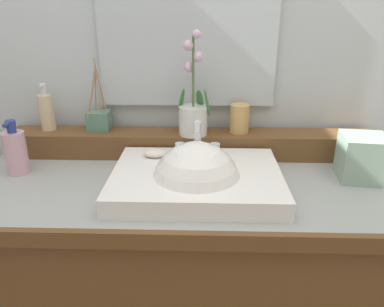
{
  "coord_description": "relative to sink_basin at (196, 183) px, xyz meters",
  "views": [
    {
      "loc": [
        0.04,
        -1.01,
        1.33
      ],
      "look_at": [
        0.01,
        -0.01,
        0.93
      ],
      "focal_mm": 34.77,
      "sensor_mm": 36.0,
      "label": 1
    }
  ],
  "objects": [
    {
      "name": "sink_basin",
      "position": [
        0.0,
        0.0,
        0.0
      ],
      "size": [
        0.48,
        0.37,
        0.28
      ],
      "color": "white",
      "rests_on": "vanity_cabinet"
    },
    {
      "name": "back_ledge",
      "position": [
        -0.02,
        0.27,
        0.02
      ],
      "size": [
        1.27,
        0.12,
        0.08
      ],
      "primitive_type": "cube",
      "color": "brown",
      "rests_on": "vanity_cabinet"
    },
    {
      "name": "reed_diffuser",
      "position": [
        -0.35,
        0.29,
        0.1
      ],
      "size": [
        0.08,
        0.09,
        0.25
      ],
      "color": "slate",
      "rests_on": "back_ledge"
    },
    {
      "name": "soap_dispenser",
      "position": [
        -0.53,
        0.28,
        0.13
      ],
      "size": [
        0.05,
        0.05,
        0.16
      ],
      "color": "beige",
      "rests_on": "back_ledge"
    },
    {
      "name": "mirror",
      "position": [
        -0.04,
        0.33,
        0.4
      ],
      "size": [
        0.6,
        0.02,
        0.51
      ],
      "primitive_type": "cube",
      "color": "silver"
    },
    {
      "name": "wall_back",
      "position": [
        -0.02,
        0.45,
        0.38
      ],
      "size": [
        3.3,
        0.2,
        2.47
      ],
      "primitive_type": "cube",
      "color": "silver",
      "rests_on": "ground"
    },
    {
      "name": "vanity_cabinet",
      "position": [
        -0.02,
        0.06,
        -0.44
      ],
      "size": [
        1.35,
        0.57,
        0.84
      ],
      "color": "brown",
      "rests_on": "ground"
    },
    {
      "name": "potted_plant",
      "position": [
        -0.02,
        0.25,
        0.15
      ],
      "size": [
        0.12,
        0.1,
        0.34
      ],
      "color": "silver",
      "rests_on": "back_ledge"
    },
    {
      "name": "lotion_bottle",
      "position": [
        -0.56,
        0.1,
        0.05
      ],
      "size": [
        0.07,
        0.07,
        0.17
      ],
      "color": "#D19CAB",
      "rests_on": "vanity_cabinet"
    },
    {
      "name": "soap_bar",
      "position": [
        -0.13,
        0.11,
        0.05
      ],
      "size": [
        0.07,
        0.04,
        0.02
      ],
      "primitive_type": "ellipsoid",
      "color": "silver",
      "rests_on": "sink_basin"
    },
    {
      "name": "tumbler_cup",
      "position": [
        0.14,
        0.27,
        0.11
      ],
      "size": [
        0.07,
        0.07,
        0.1
      ],
      "primitive_type": "cylinder",
      "color": "tan",
      "rests_on": "back_ledge"
    },
    {
      "name": "tissue_box",
      "position": [
        0.5,
        0.09,
        0.05
      ],
      "size": [
        0.14,
        0.14,
        0.14
      ],
      "primitive_type": "cube",
      "rotation": [
        0.0,
        0.0,
        -0.12
      ],
      "color": "#87A691",
      "rests_on": "vanity_cabinet"
    }
  ]
}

